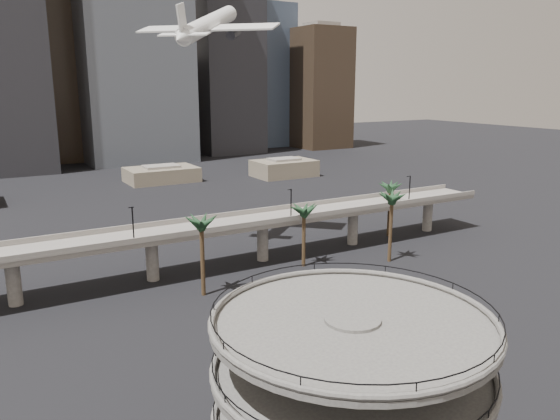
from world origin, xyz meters
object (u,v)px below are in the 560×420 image
parking_ramp (350,393)px  overpass (210,232)px  airborne_jet (208,25)px  car_a (272,353)px  car_c (449,309)px  car_b (366,309)px

parking_ramp → overpass: bearing=77.6°
overpass → airborne_jet: (8.58, 18.03, 38.05)m
airborne_jet → car_a: size_ratio=5.75×
overpass → car_c: 43.77m
car_c → car_b: bearing=61.8°
airborne_jet → car_b: size_ratio=5.26×
parking_ramp → car_c: 43.34m
parking_ramp → car_a: (6.27, 23.95, -9.06)m
overpass → airborne_jet: airborne_jet is taller
parking_ramp → overpass: (13.00, 59.00, -2.50)m
airborne_jet → car_b: (3.59, -48.37, -44.57)m
airborne_jet → car_c: airborne_jet is taller
car_b → car_c: bearing=-133.3°
parking_ramp → airborne_jet: size_ratio=0.85×
parking_ramp → overpass: 60.46m
airborne_jet → overpass: bearing=-161.3°
parking_ramp → airborne_jet: bearing=74.3°
overpass → car_b: overpass is taller
airborne_jet → car_a: (-15.31, -53.07, -44.61)m
parking_ramp → overpass: size_ratio=0.17×
car_b → car_a: bearing=90.8°
overpass → car_a: bearing=-100.9°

